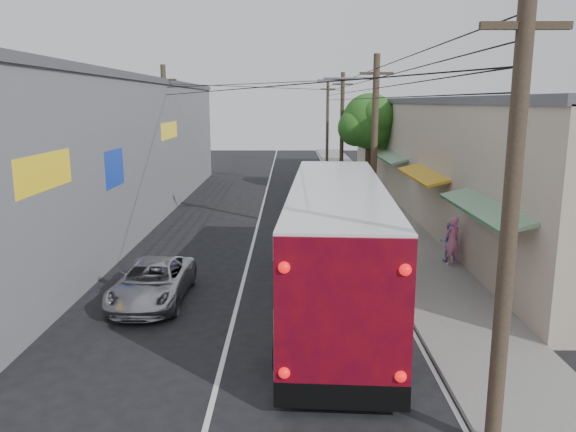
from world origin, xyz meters
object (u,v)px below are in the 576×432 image
at_px(parked_suv, 340,225).
at_px(parked_car_far, 320,175).
at_px(parked_car_mid, 341,197).
at_px(jeepney, 153,282).
at_px(pedestrian_far, 449,242).
at_px(coach_bus, 337,242).
at_px(pedestrian_near, 452,241).

height_order(parked_suv, parked_car_far, parked_suv).
relative_size(parked_suv, parked_car_mid, 1.15).
height_order(parked_suv, parked_car_mid, parked_car_mid).
bearing_deg(jeepney, pedestrian_far, 22.60).
distance_m(coach_bus, parked_car_far, 25.24).
height_order(parked_car_far, pedestrian_far, pedestrian_far).
xyz_separation_m(coach_bus, parked_car_far, (0.83, 25.19, -1.22)).
relative_size(coach_bus, parked_suv, 2.57).
bearing_deg(jeepney, coach_bus, -0.14).
distance_m(parked_car_mid, pedestrian_far, 11.29).
relative_size(parked_car_mid, pedestrian_far, 2.91).
height_order(parked_suv, pedestrian_far, pedestrian_far).
height_order(parked_suv, pedestrian_near, pedestrian_near).
bearing_deg(coach_bus, jeepney, -177.40).
bearing_deg(parked_car_far, pedestrian_near, -82.99).
distance_m(parked_suv, parked_car_far, 17.56).
xyz_separation_m(jeepney, parked_suv, (6.42, 7.53, 0.11)).
distance_m(coach_bus, pedestrian_far, 6.29).
distance_m(coach_bus, parked_car_mid, 15.15).
bearing_deg(parked_car_far, parked_suv, -93.05).
relative_size(parked_suv, pedestrian_far, 3.35).
distance_m(parked_car_mid, pedestrian_near, 11.74).
bearing_deg(parked_suv, pedestrian_near, -50.52).
bearing_deg(parked_suv, parked_car_far, 85.27).
xyz_separation_m(parked_car_mid, pedestrian_far, (3.07, -10.86, 0.13)).
relative_size(parked_car_far, pedestrian_far, 2.77).
xyz_separation_m(parked_car_far, pedestrian_near, (3.76, -21.48, 0.34)).
xyz_separation_m(coach_bus, jeepney, (-5.63, 0.10, -1.29)).
bearing_deg(jeepney, parked_car_mid, 65.33).
xyz_separation_m(coach_bus, pedestrian_far, (4.59, 4.17, -1.04)).
distance_m(parked_car_mid, parked_car_far, 10.19).
distance_m(parked_suv, parked_car_mid, 7.43).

